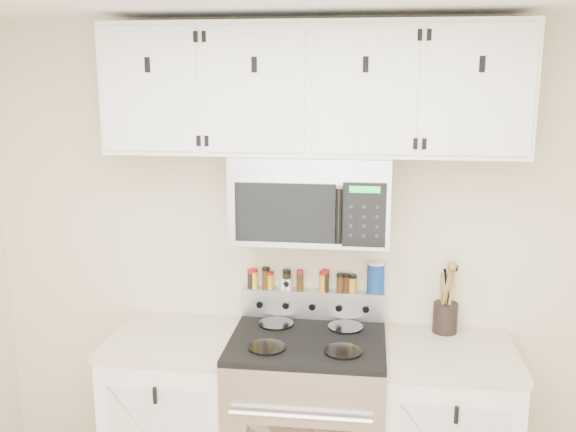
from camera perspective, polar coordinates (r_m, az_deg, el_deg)
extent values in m
cube|color=beige|center=(3.41, 2.33, -4.02)|extent=(3.50, 0.01, 2.50)
cube|color=#B7B7BA|center=(3.44, 1.71, -18.29)|extent=(0.76, 0.65, 0.92)
cube|color=black|center=(3.22, 1.77, -11.01)|extent=(0.76, 0.65, 0.03)
cube|color=#B7B7BA|center=(3.45, 2.24, -7.77)|extent=(0.76, 0.08, 0.15)
cylinder|color=black|center=(3.10, -1.89, -11.59)|extent=(0.18, 0.18, 0.01)
cylinder|color=black|center=(3.07, 4.92, -11.90)|extent=(0.18, 0.18, 0.01)
cylinder|color=black|center=(3.37, -1.07, -9.54)|extent=(0.18, 0.18, 0.01)
cylinder|color=black|center=(3.34, 5.14, -9.80)|extent=(0.18, 0.18, 0.01)
cube|color=white|center=(3.59, -9.81, -17.41)|extent=(0.62, 0.60, 0.88)
cube|color=#B7A88C|center=(3.39, -10.09, -10.63)|extent=(0.64, 0.62, 0.04)
cube|color=#B7A88C|center=(3.27, 14.19, -11.68)|extent=(0.64, 0.62, 0.04)
cube|color=#9E9EA3|center=(3.15, 2.09, 1.69)|extent=(0.76, 0.38, 0.42)
cube|color=#B7B7BA|center=(2.93, 1.77, 4.25)|extent=(0.73, 0.01, 0.08)
cube|color=black|center=(2.97, -0.27, 0.27)|extent=(0.47, 0.01, 0.28)
cube|color=black|center=(2.95, 6.78, 0.08)|extent=(0.20, 0.01, 0.30)
cylinder|color=black|center=(2.91, 4.53, -0.01)|extent=(0.03, 0.03, 0.26)
cube|color=white|center=(3.12, 2.21, 11.21)|extent=(2.00, 0.33, 0.62)
cube|color=white|center=(3.11, -12.25, 10.94)|extent=(0.46, 0.01, 0.57)
cube|color=black|center=(3.10, -12.40, 12.99)|extent=(0.02, 0.01, 0.07)
cube|color=white|center=(2.98, -2.97, 11.15)|extent=(0.46, 0.01, 0.57)
cube|color=black|center=(2.97, -3.03, 13.29)|extent=(0.03, 0.01, 0.07)
cube|color=white|center=(2.93, 6.87, 11.06)|extent=(0.46, 0.01, 0.57)
cube|color=black|center=(2.93, 6.92, 13.24)|extent=(0.03, 0.01, 0.07)
cube|color=white|center=(2.97, 16.72, 10.65)|extent=(0.46, 0.01, 0.57)
cube|color=black|center=(2.96, 16.88, 12.80)|extent=(0.02, 0.01, 0.07)
cylinder|color=black|center=(3.43, 13.79, -8.76)|extent=(0.12, 0.12, 0.16)
cylinder|color=olive|center=(3.39, 13.89, -6.87)|extent=(0.01, 0.01, 0.29)
cylinder|color=olive|center=(3.38, 14.28, -6.77)|extent=(0.01, 0.01, 0.31)
cylinder|color=olive|center=(3.40, 13.52, -6.97)|extent=(0.01, 0.01, 0.27)
cylinder|color=black|center=(3.41, 14.03, -6.84)|extent=(0.01, 0.01, 0.28)
cylinder|color=olive|center=(3.36, 13.76, -6.90)|extent=(0.01, 0.01, 0.30)
cube|color=white|center=(3.43, -0.10, -6.03)|extent=(0.06, 0.05, 0.06)
cylinder|color=navy|center=(3.39, 7.80, -5.51)|extent=(0.09, 0.09, 0.16)
cylinder|color=white|center=(3.37, 7.84, -4.15)|extent=(0.09, 0.09, 0.01)
cylinder|color=black|center=(3.46, -3.27, -5.71)|extent=(0.04, 0.04, 0.08)
cylinder|color=#AA1B0D|center=(3.44, -3.28, -4.94)|extent=(0.04, 0.04, 0.02)
cylinder|color=yellow|center=(3.45, -3.05, -5.68)|extent=(0.04, 0.04, 0.09)
cylinder|color=#A80C16|center=(3.44, -3.06, -4.85)|extent=(0.04, 0.04, 0.02)
cylinder|color=#462810|center=(3.44, -1.98, -5.63)|extent=(0.04, 0.04, 0.10)
cylinder|color=black|center=(3.42, -1.98, -4.72)|extent=(0.04, 0.04, 0.02)
cylinder|color=gold|center=(3.44, -1.62, -5.85)|extent=(0.04, 0.04, 0.07)
cylinder|color=maroon|center=(3.43, -1.63, -5.13)|extent=(0.04, 0.04, 0.02)
cylinder|color=black|center=(3.43, -0.12, -5.79)|extent=(0.04, 0.04, 0.09)
cylinder|color=black|center=(3.41, -0.12, -4.95)|extent=(0.04, 0.04, 0.02)
cylinder|color=#402B0F|center=(3.42, 1.06, -5.82)|extent=(0.04, 0.04, 0.09)
cylinder|color=#B40D1B|center=(3.40, 1.07, -4.96)|extent=(0.04, 0.04, 0.02)
cylinder|color=orange|center=(3.41, 3.16, -5.93)|extent=(0.04, 0.04, 0.09)
cylinder|color=#AC1D0D|center=(3.39, 3.17, -5.10)|extent=(0.04, 0.04, 0.02)
cylinder|color=black|center=(3.41, 3.33, -5.85)|extent=(0.04, 0.04, 0.10)
cylinder|color=#B50D18|center=(3.39, 3.34, -4.93)|extent=(0.04, 0.04, 0.02)
cylinder|color=#402B0F|center=(3.41, 4.66, -6.03)|extent=(0.04, 0.04, 0.08)
cylinder|color=black|center=(3.39, 4.68, -5.26)|extent=(0.04, 0.04, 0.02)
cylinder|color=#3A1C0E|center=(3.40, 5.19, -6.05)|extent=(0.04, 0.04, 0.08)
cylinder|color=black|center=(3.39, 5.21, -5.28)|extent=(0.04, 0.04, 0.02)
cylinder|color=#C49417|center=(3.40, 5.75, -6.10)|extent=(0.04, 0.04, 0.08)
cylinder|color=black|center=(3.39, 5.77, -5.36)|extent=(0.04, 0.04, 0.02)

